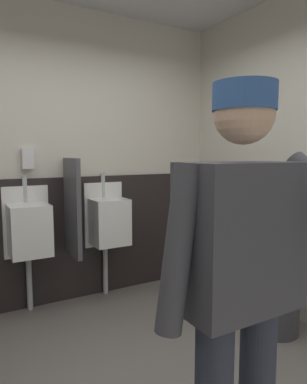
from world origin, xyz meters
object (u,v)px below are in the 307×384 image
at_px(urinal_middle, 108,221).
at_px(soap_dispenser, 28,159).
at_px(urinal_left, 29,229).
at_px(trash_bin, 275,293).
at_px(person, 241,278).

distance_m(urinal_middle, soap_dispenser, 0.95).
height_order(urinal_left, trash_bin, urinal_left).
bearing_deg(urinal_middle, soap_dispenser, 170.52).
bearing_deg(person, soap_dispenser, 97.21).
distance_m(urinal_middle, person, 2.31).
bearing_deg(person, urinal_left, 98.44).
height_order(person, soap_dispenser, person).
xyz_separation_m(urinal_left, trash_bin, (1.65, -1.31, -0.46)).
bearing_deg(urinal_left, soap_dispenser, 73.94).
bearing_deg(trash_bin, urinal_middle, 124.54).
bearing_deg(trash_bin, person, -144.24).
bearing_deg(urinal_middle, trash_bin, -55.46).
bearing_deg(trash_bin, soap_dispenser, 138.52).
relative_size(person, trash_bin, 2.63).
bearing_deg(urinal_middle, urinal_left, 180.00).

